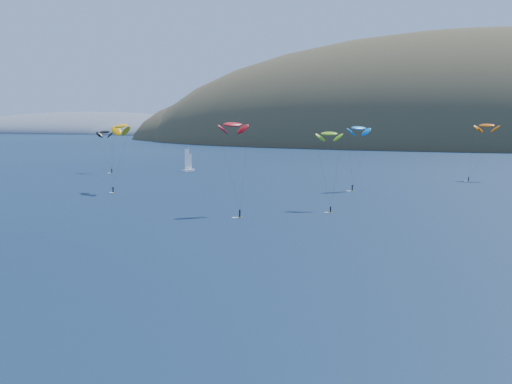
{
  "coord_description": "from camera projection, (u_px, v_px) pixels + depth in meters",
  "views": [
    {
      "loc": [
        41.15,
        -53.78,
        24.81
      ],
      "look_at": [
        -6.08,
        80.0,
        9.0
      ],
      "focal_mm": 50.0,
      "sensor_mm": 36.0,
      "label": 1
    }
  ],
  "objects": [
    {
      "name": "island",
      "position": [
        505.0,
        156.0,
        581.93
      ],
      "size": [
        730.0,
        300.0,
        210.0
      ],
      "color": "#3D3526",
      "rests_on": "ground"
    },
    {
      "name": "headland",
      "position": [
        108.0,
        135.0,
        917.39
      ],
      "size": [
        460.0,
        250.0,
        60.0
      ],
      "color": "slate",
      "rests_on": "ground"
    },
    {
      "name": "kitesurfer_11",
      "position": [
        487.0,
        126.0,
        263.12
      ],
      "size": [
        10.6,
        12.16,
        22.58
      ],
      "rotation": [
        0.0,
        0.0,
        -0.11
      ],
      "color": "gold",
      "rests_on": "ground"
    },
    {
      "name": "kitesurfer_9",
      "position": [
        233.0,
        125.0,
        175.96
      ],
      "size": [
        9.48,
        12.64,
        24.09
      ],
      "rotation": [
        0.0,
        0.0,
        0.79
      ],
      "color": "gold",
      "rests_on": "ground"
    },
    {
      "name": "kitesurfer_3",
      "position": [
        329.0,
        134.0,
        185.34
      ],
      "size": [
        7.29,
        12.17,
        21.28
      ],
      "rotation": [
        0.0,
        0.0,
        0.27
      ],
      "color": "gold",
      "rests_on": "ground"
    },
    {
      "name": "sailboat",
      "position": [
        188.0,
        169.0,
        303.02
      ],
      "size": [
        8.99,
        7.7,
        10.9
      ],
      "rotation": [
        0.0,
        0.0,
        -0.17
      ],
      "color": "white",
      "rests_on": "ground"
    },
    {
      "name": "kitesurfer_4",
      "position": [
        359.0,
        128.0,
        228.88
      ],
      "size": [
        8.7,
        9.47,
        22.25
      ],
      "rotation": [
        0.0,
        0.0,
        0.78
      ],
      "color": "gold",
      "rests_on": "ground"
    },
    {
      "name": "ground",
      "position": [
        33.0,
        379.0,
        66.76
      ],
      "size": [
        2800.0,
        2800.0,
        0.0
      ],
      "primitive_type": "plane",
      "color": "black",
      "rests_on": "ground"
    },
    {
      "name": "kitesurfer_1",
      "position": [
        121.0,
        126.0,
        224.14
      ],
      "size": [
        11.07,
        11.32,
        23.53
      ],
      "rotation": [
        0.0,
        0.0,
        -0.62
      ],
      "color": "gold",
      "rests_on": "ground"
    },
    {
      "name": "kitesurfer_12",
      "position": [
        105.0,
        132.0,
        295.95
      ],
      "size": [
        9.8,
        5.88,
        19.04
      ],
      "rotation": [
        0.0,
        0.0,
        -0.11
      ],
      "color": "gold",
      "rests_on": "ground"
    }
  ]
}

